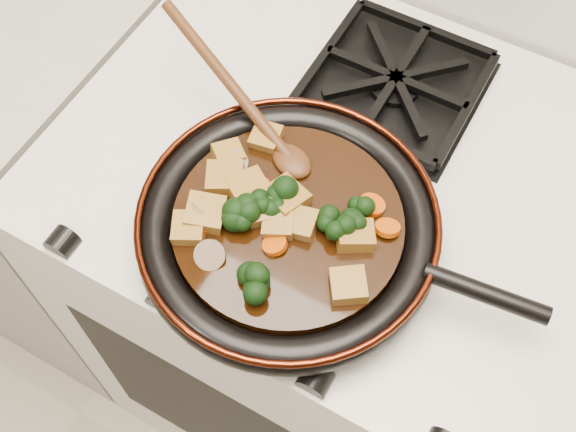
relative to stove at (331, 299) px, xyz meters
The scene contains 33 objects.
stove is the anchor object (origin of this frame).
burner_grate_front 0.48m from the stove, 90.00° to the right, with size 0.23×0.23×0.03m, color black, non-canonical shape.
burner_grate_back 0.48m from the stove, 90.00° to the left, with size 0.23×0.23×0.03m, color black, non-canonical shape.
skillet 0.51m from the stove, 93.05° to the right, with size 0.48×0.36×0.05m.
braising_sauce 0.52m from the stove, 93.82° to the right, with size 0.27×0.27×0.02m, color black.
tofu_cube_0 0.54m from the stove, 116.58° to the right, with size 0.04×0.04×0.02m, color brown.
tofu_cube_1 0.54m from the stove, 126.16° to the right, with size 0.04×0.04×0.02m, color brown.
tofu_cube_2 0.54m from the stove, 137.96° to the right, with size 0.03×0.03×0.02m, color brown.
tofu_cube_3 0.54m from the stove, 62.17° to the right, with size 0.04×0.04×0.02m, color brown.
tofu_cube_4 0.56m from the stove, 116.72° to the right, with size 0.04×0.04×0.02m, color brown.
tofu_cube_5 0.54m from the stove, 87.48° to the right, with size 0.04×0.04×0.02m, color brown.
tofu_cube_6 0.53m from the stove, 101.14° to the right, with size 0.04×0.05×0.02m, color brown.
tofu_cube_7 0.56m from the stove, 64.55° to the right, with size 0.04×0.04×0.02m, color brown.
tofu_cube_8 0.53m from the stove, 145.77° to the right, with size 0.04×0.04×0.02m, color brown.
tofu_cube_9 0.54m from the stove, 95.12° to the right, with size 0.03×0.03×0.02m, color brown.
tofu_cube_10 0.54m from the stove, 104.70° to the right, with size 0.04×0.04×0.02m, color brown.
tofu_cube_11 0.57m from the stove, 115.32° to the right, with size 0.04×0.04×0.02m, color brown.
broccoli_floret_0 0.54m from the stove, 72.29° to the right, with size 0.05×0.05×0.05m, color black, non-canonical shape.
broccoli_floret_1 0.55m from the stove, 107.23° to the right, with size 0.06×0.06×0.05m, color black, non-canonical shape.
broccoli_floret_2 0.54m from the stove, 104.97° to the right, with size 0.05×0.05×0.05m, color black, non-canonical shape.
broccoli_floret_3 0.53m from the stove, 60.37° to the right, with size 0.06×0.06×0.05m, color black, non-canonical shape.
broccoli_floret_4 0.57m from the stove, 90.54° to the right, with size 0.06×0.06×0.05m, color black, non-canonical shape.
broccoli_floret_5 0.54m from the stove, 104.79° to the right, with size 0.06×0.06×0.05m, color black, non-canonical shape.
carrot_coin_0 0.56m from the stove, 115.16° to the right, with size 0.03×0.03×0.01m, color #B24004.
carrot_coin_1 0.53m from the stove, 46.50° to the right, with size 0.03×0.03×0.01m, color #B24004.
carrot_coin_2 0.53m from the stove, 115.53° to the right, with size 0.03×0.03×0.01m, color #B24004.
carrot_coin_3 0.55m from the stove, 92.02° to the right, with size 0.03×0.03×0.01m, color #B24004.
carrot_coin_4 0.52m from the stove, 50.95° to the right, with size 0.03×0.03×0.01m, color #B24004.
mushroom_slice_0 0.57m from the stove, 105.26° to the right, with size 0.04×0.04×0.01m, color brown.
mushroom_slice_1 0.56m from the stove, 118.64° to the right, with size 0.04×0.04×0.01m, color brown.
mushroom_slice_2 0.54m from the stove, 133.18° to the right, with size 0.03×0.03×0.01m, color brown.
mushroom_slice_3 0.54m from the stove, 130.53° to the right, with size 0.03×0.03×0.01m, color brown.
wooden_spoon 0.55m from the stove, 158.34° to the right, with size 0.16×0.09×0.26m.
Camera 1 is at (0.19, 1.19, 1.68)m, focal length 45.00 mm.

